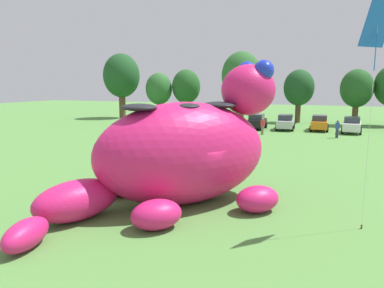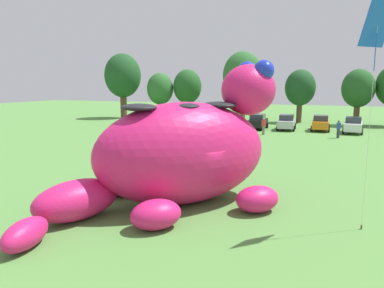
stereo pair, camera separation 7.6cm
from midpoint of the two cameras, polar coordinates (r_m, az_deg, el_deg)
name	(u,v)px [view 2 (the right image)]	position (r m, az deg, el deg)	size (l,w,h in m)	color
ground_plane	(201,204)	(15.76, 1.50, -9.41)	(160.00, 160.00, 0.00)	#568E42
giant_inflatable_creature	(183,152)	(15.41, -1.26, -1.21)	(8.72, 11.35, 6.14)	#E01E6B
car_green	(204,119)	(44.47, 1.99, 3.91)	(1.98, 4.12, 1.72)	#1E7238
car_blue	(232,120)	(43.98, 6.35, 3.80)	(2.02, 4.14, 1.72)	#2347B7
car_black	(258,122)	(42.30, 10.34, 3.49)	(2.00, 4.13, 1.72)	black
car_silver	(287,122)	(42.19, 14.68, 3.32)	(2.12, 4.19, 1.72)	#B7BABF
car_orange	(321,123)	(42.56, 19.60, 3.13)	(2.00, 4.13, 1.72)	orange
car_white	(353,125)	(41.64, 24.03, 2.74)	(2.11, 4.19, 1.72)	white
tree_far_left	(123,76)	(56.33, -10.77, 10.43)	(5.42, 5.42, 9.62)	brown
tree_left	(160,89)	(52.95, -4.99, 8.57)	(3.77, 3.77, 6.70)	brown
tree_mid_left	(187,87)	(52.65, -0.69, 8.94)	(4.04, 4.04, 7.18)	brown
tree_centre_left	(243,76)	(50.45, 7.98, 10.54)	(5.33, 5.33, 9.47)	brown
tree_centre	(300,88)	(50.54, 16.66, 8.42)	(3.95, 3.95, 7.01)	brown
tree_centre_right	(358,89)	(49.50, 24.68, 7.90)	(3.91, 3.91, 6.94)	brown
spectator_near_inflatable	(263,126)	(37.53, 11.22, 2.72)	(0.38, 0.26, 1.71)	#726656
spectator_mid_field	(338,129)	(37.27, 22.05, 2.17)	(0.38, 0.26, 1.71)	#2D334C
spectator_wandering	(167,132)	(32.79, -3.80, 1.94)	(0.38, 0.26, 1.71)	#2D334C
tethered_flying_kite	(377,27)	(13.74, 27.23, 15.98)	(1.13, 1.13, 7.73)	brown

